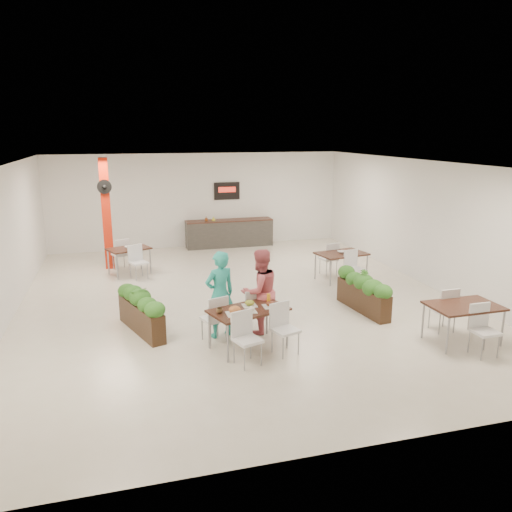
{
  "coord_description": "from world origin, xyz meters",
  "views": [
    {
      "loc": [
        -2.61,
        -11.01,
        3.91
      ],
      "look_at": [
        0.36,
        -0.2,
        1.1
      ],
      "focal_mm": 35.0,
      "sensor_mm": 36.0,
      "label": 1
    }
  ],
  "objects_px": {
    "planter_right": "(363,290)",
    "side_table_b": "(341,257)",
    "service_counter": "(229,232)",
    "diner_woman": "(260,291)",
    "planter_left": "(141,308)",
    "side_table_a": "(129,252)",
    "main_table": "(248,315)",
    "red_column": "(106,213)",
    "diner_man": "(220,294)",
    "side_table_c": "(463,311)"
  },
  "relations": [
    {
      "from": "diner_man",
      "to": "planter_right",
      "type": "distance_m",
      "value": 3.4
    },
    {
      "from": "planter_right",
      "to": "side_table_b",
      "type": "bearing_deg",
      "value": 76.84
    },
    {
      "from": "red_column",
      "to": "diner_man",
      "type": "distance_m",
      "value": 6.24
    },
    {
      "from": "service_counter",
      "to": "side_table_a",
      "type": "xyz_separation_m",
      "value": [
        -3.45,
        -2.68,
        0.13
      ]
    },
    {
      "from": "main_table",
      "to": "side_table_c",
      "type": "distance_m",
      "value": 4.05
    },
    {
      "from": "planter_right",
      "to": "side_table_b",
      "type": "height_order",
      "value": "planter_right"
    },
    {
      "from": "service_counter",
      "to": "planter_left",
      "type": "distance_m",
      "value": 7.79
    },
    {
      "from": "diner_woman",
      "to": "service_counter",
      "type": "bearing_deg",
      "value": -115.7
    },
    {
      "from": "main_table",
      "to": "side_table_a",
      "type": "height_order",
      "value": "same"
    },
    {
      "from": "red_column",
      "to": "diner_woman",
      "type": "height_order",
      "value": "red_column"
    },
    {
      "from": "planter_left",
      "to": "side_table_a",
      "type": "xyz_separation_m",
      "value": [
        -0.11,
        4.36,
        0.12
      ]
    },
    {
      "from": "main_table",
      "to": "side_table_a",
      "type": "distance_m",
      "value": 5.99
    },
    {
      "from": "main_table",
      "to": "side_table_c",
      "type": "bearing_deg",
      "value": -12.05
    },
    {
      "from": "red_column",
      "to": "planter_right",
      "type": "relative_size",
      "value": 1.76
    },
    {
      "from": "planter_left",
      "to": "side_table_a",
      "type": "relative_size",
      "value": 1.06
    },
    {
      "from": "diner_woman",
      "to": "main_table",
      "type": "bearing_deg",
      "value": 40.35
    },
    {
      "from": "red_column",
      "to": "service_counter",
      "type": "relative_size",
      "value": 1.07
    },
    {
      "from": "diner_woman",
      "to": "planter_right",
      "type": "distance_m",
      "value": 2.62
    },
    {
      "from": "main_table",
      "to": "planter_left",
      "type": "height_order",
      "value": "planter_left"
    },
    {
      "from": "red_column",
      "to": "side_table_a",
      "type": "xyz_separation_m",
      "value": [
        0.54,
        -0.81,
        -1.02
      ]
    },
    {
      "from": "diner_man",
      "to": "side_table_b",
      "type": "height_order",
      "value": "diner_man"
    },
    {
      "from": "service_counter",
      "to": "side_table_a",
      "type": "height_order",
      "value": "service_counter"
    },
    {
      "from": "main_table",
      "to": "diner_woman",
      "type": "distance_m",
      "value": 0.8
    },
    {
      "from": "side_table_a",
      "to": "side_table_c",
      "type": "relative_size",
      "value": 1.02
    },
    {
      "from": "red_column",
      "to": "side_table_a",
      "type": "distance_m",
      "value": 1.41
    },
    {
      "from": "service_counter",
      "to": "side_table_b",
      "type": "height_order",
      "value": "service_counter"
    },
    {
      "from": "side_table_b",
      "to": "diner_man",
      "type": "bearing_deg",
      "value": -153.79
    },
    {
      "from": "diner_man",
      "to": "side_table_b",
      "type": "relative_size",
      "value": 1.03
    },
    {
      "from": "planter_left",
      "to": "side_table_c",
      "type": "distance_m",
      "value": 6.22
    },
    {
      "from": "main_table",
      "to": "diner_man",
      "type": "bearing_deg",
      "value": 120.81
    },
    {
      "from": "red_column",
      "to": "side_table_b",
      "type": "relative_size",
      "value": 1.92
    },
    {
      "from": "main_table",
      "to": "side_table_b",
      "type": "bearing_deg",
      "value": 45.44
    },
    {
      "from": "planter_right",
      "to": "side_table_c",
      "type": "bearing_deg",
      "value": -63.61
    },
    {
      "from": "main_table",
      "to": "diner_woman",
      "type": "height_order",
      "value": "diner_woman"
    },
    {
      "from": "main_table",
      "to": "side_table_c",
      "type": "xyz_separation_m",
      "value": [
        3.96,
        -0.85,
        -0.0
      ]
    },
    {
      "from": "planter_left",
      "to": "planter_right",
      "type": "bearing_deg",
      "value": -1.05
    },
    {
      "from": "diner_woman",
      "to": "planter_right",
      "type": "height_order",
      "value": "diner_woman"
    },
    {
      "from": "diner_man",
      "to": "planter_left",
      "type": "xyz_separation_m",
      "value": [
        -1.48,
        0.63,
        -0.36
      ]
    },
    {
      "from": "side_table_a",
      "to": "side_table_c",
      "type": "height_order",
      "value": "same"
    },
    {
      "from": "planter_left",
      "to": "planter_right",
      "type": "distance_m",
      "value": 4.83
    },
    {
      "from": "service_counter",
      "to": "diner_woman",
      "type": "relative_size",
      "value": 1.77
    },
    {
      "from": "service_counter",
      "to": "diner_woman",
      "type": "height_order",
      "value": "service_counter"
    },
    {
      "from": "main_table",
      "to": "diner_woman",
      "type": "relative_size",
      "value": 1.13
    },
    {
      "from": "diner_woman",
      "to": "side_table_a",
      "type": "relative_size",
      "value": 1.03
    },
    {
      "from": "diner_woman",
      "to": "side_table_b",
      "type": "xyz_separation_m",
      "value": [
        3.09,
        2.89,
        -0.21
      ]
    },
    {
      "from": "service_counter",
      "to": "main_table",
      "type": "distance_m",
      "value": 8.46
    },
    {
      "from": "side_table_b",
      "to": "service_counter",
      "type": "bearing_deg",
      "value": 102.58
    },
    {
      "from": "diner_woman",
      "to": "diner_man",
      "type": "bearing_deg",
      "value": -17.84
    },
    {
      "from": "planter_left",
      "to": "diner_man",
      "type": "bearing_deg",
      "value": -23.05
    },
    {
      "from": "planter_left",
      "to": "side_table_c",
      "type": "relative_size",
      "value": 1.08
    }
  ]
}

